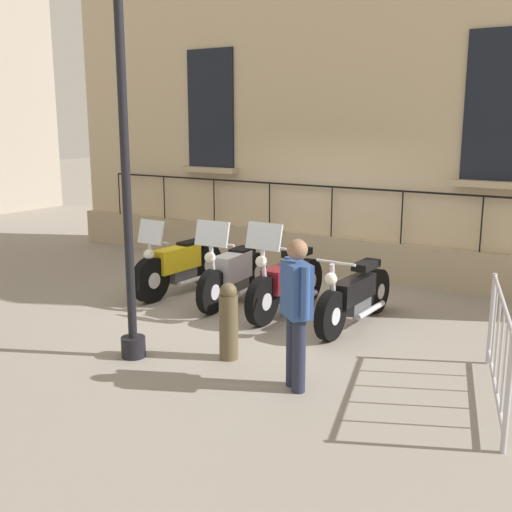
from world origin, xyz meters
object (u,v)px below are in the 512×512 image
Objects in this scene: motorcycle_silver at (233,274)px; pedestrian_standing at (296,307)px; crowd_barrier at (499,347)px; lamppost at (119,30)px; bollard at (229,321)px; motorcycle_yellow at (179,266)px; motorcycle_maroon at (286,283)px; motorcycle_black at (355,297)px.

pedestrian_standing reaches higher than motorcycle_silver.
crowd_barrier is at bearing 70.47° from motorcycle_silver.
bollard is at bearing 119.37° from lamppost.
motorcycle_silver reaches higher than crowd_barrier.
motorcycle_yellow is 1.01× the size of motorcycle_maroon.
motorcycle_yellow is at bearing -89.21° from motorcycle_silver.
motorcycle_black is at bearing 144.59° from lamppost.
pedestrian_standing is (2.20, 3.29, 0.44)m from motorcycle_yellow.
lamppost is at bearing 5.79° from motorcycle_silver.
bollard is 0.58× the size of pedestrian_standing.
motorcycle_black is 2.25× the size of bollard.
motorcycle_maroon is 0.39× the size of lamppost.
motorcycle_maroon is 0.97× the size of motorcycle_black.
bollard is at bearing 8.88° from motorcycle_maroon.
bollard is (1.87, -0.75, 0.06)m from motorcycle_black.
motorcycle_yellow reaches higher than crowd_barrier.
bollard is (-0.55, 0.97, -3.15)m from lamppost.
motorcycle_maroon is 4.03m from lamppost.
motorcycle_silver is 0.96× the size of motorcycle_black.
pedestrian_standing is (2.19, 0.29, 0.48)m from motorcycle_black.
motorcycle_yellow is 3.98m from pedestrian_standing.
pedestrian_standing is at bearing 56.27° from motorcycle_yellow.
bollard is at bearing -80.95° from crowd_barrier.
crowd_barrier reaches higher than bollard.
crowd_barrier is (1.42, 5.08, 0.13)m from motorcycle_yellow.
motorcycle_maroon is at bearing -148.41° from pedestrian_standing.
bollard is 1.17m from pedestrian_standing.
motorcycle_yellow is 0.40× the size of lamppost.
motorcycle_black is 4.37m from lamppost.
motorcycle_yellow is 1.96m from motorcycle_maroon.
motorcycle_maroon is 1.26× the size of pedestrian_standing.
motorcycle_maroon reaches higher than motorcycle_silver.
pedestrian_standing is at bearing 96.42° from lamppost.
crowd_barrier is 2.88m from bollard.
lamppost reaches higher than bollard.
crowd_barrier is 1.28× the size of pedestrian_standing.
motorcycle_yellow is at bearing -129.90° from bollard.
crowd_barrier is at bearing 104.68° from lamppost.
motorcycle_black is at bearing 89.52° from motorcycle_silver.
lamppost is (2.42, -1.72, 3.21)m from motorcycle_black.
motorcycle_yellow reaches higher than motorcycle_black.
motorcycle_maroon is at bearing 87.44° from motorcycle_silver.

